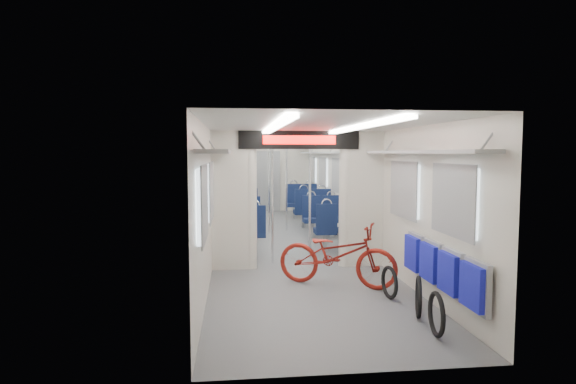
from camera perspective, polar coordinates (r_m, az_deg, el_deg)
The scene contains 14 objects.
carriage at distance 9.80m, azimuth -0.12°, elevation 2.10°, with size 12.00×12.02×2.31m.
bicycle at distance 7.08m, azimuth 5.82°, elevation -7.38°, with size 0.61×1.76×0.93m, color maroon.
flip_bench at distance 6.06m, azimuth 17.61°, elevation -8.51°, with size 0.12×2.12×0.53m.
bike_hoop_a at distance 5.45m, azimuth 17.18°, elevation -13.92°, with size 0.49×0.49×0.05m, color black.
bike_hoop_b at distance 5.98m, azimuth 15.20°, elevation -12.14°, with size 0.50×0.50×0.05m, color black.
bike_hoop_c at distance 6.63m, azimuth 11.93°, elevation -10.65°, with size 0.44×0.44×0.05m, color black.
seat_bay_near_left at distance 9.96m, azimuth -5.56°, elevation -3.50°, with size 0.89×1.97×1.07m.
seat_bay_near_right at distance 10.31m, azimuth 4.88°, elevation -3.23°, with size 0.88×1.94×1.06m.
seat_bay_far_left at distance 13.66m, azimuth -5.80°, elevation -1.17°, with size 0.93×2.18×1.13m.
seat_bay_far_right at distance 13.42m, azimuth 2.23°, elevation -1.26°, with size 0.93×2.17×1.13m.
stanchion_near_left at distance 8.38m, azimuth -1.86°, elevation -0.74°, with size 0.04×0.04×2.30m, color silver.
stanchion_near_right at distance 8.82m, azimuth 2.61°, elevation -0.47°, with size 0.05×0.05×2.30m, color silver.
stanchion_far_left at distance 11.64m, azimuth -2.27°, elevation 0.77°, with size 0.05×0.05×2.30m, color silver.
stanchion_far_right at distance 11.94m, azimuth -0.17°, elevation 0.87°, with size 0.05×0.05×2.30m, color silver.
Camera 1 is at (-1.07, -9.99, 1.93)m, focal length 30.00 mm.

